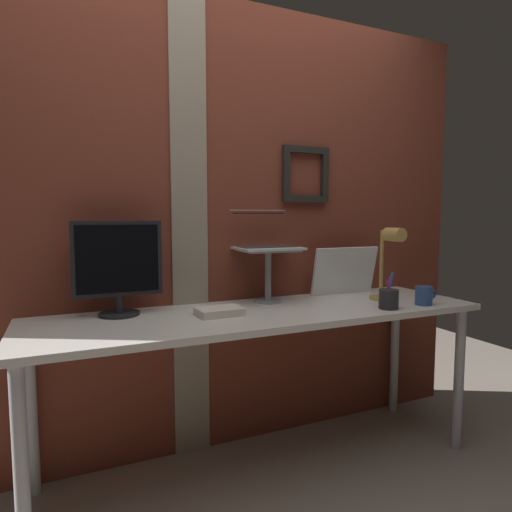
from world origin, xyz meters
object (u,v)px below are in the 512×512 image
desk_lamp (389,256)px  monitor (118,263)px  pen_cup (389,299)px  whiteboard_panel (345,271)px  coffee_mug (424,296)px  laptop (263,239)px

desk_lamp → monitor: bearing=170.0°
desk_lamp → pen_cup: 0.27m
whiteboard_panel → coffee_mug: whiteboard_panel is taller
laptop → whiteboard_panel: 0.53m
monitor → coffee_mug: bearing=-14.9°
monitor → whiteboard_panel: size_ratio=1.04×
monitor → pen_cup: size_ratio=2.39×
desk_lamp → pen_cup: bearing=-129.5°
monitor → whiteboard_panel: 1.24m
laptop → coffee_mug: laptop is taller
whiteboard_panel → monitor: bearing=-178.6°
desk_lamp → coffee_mug: bearing=-54.8°
pen_cup → monitor: bearing=162.4°
whiteboard_panel → pen_cup: bearing=-95.2°
laptop → pen_cup: bearing=-44.3°
desk_lamp → whiteboard_panel: bearing=107.7°
monitor → laptop: 0.75m
monitor → laptop: size_ratio=1.30×
pen_cup → coffee_mug: size_ratio=1.44×
laptop → whiteboard_panel: laptop is taller
whiteboard_panel → desk_lamp: bearing=-72.3°
monitor → pen_cup: monitor is taller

